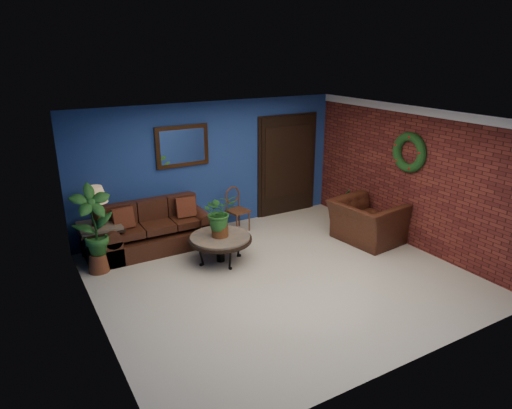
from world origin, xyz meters
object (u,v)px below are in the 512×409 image
table_lamp (96,201)px  armchair (367,222)px  sofa (156,233)px  end_table (100,233)px  side_chair (236,206)px  coffee_table (220,239)px

table_lamp → armchair: bearing=-20.4°
sofa → end_table: 0.98m
table_lamp → side_chair: (2.61, 0.06, -0.56)m
table_lamp → armchair: table_lamp is taller
end_table → armchair: 4.75m
table_lamp → side_chair: 2.67m
sofa → table_lamp: 1.23m
table_lamp → sofa: bearing=1.4°
coffee_table → side_chair: size_ratio=1.23×
sofa → end_table: sofa is taller
coffee_table → sofa: bearing=125.1°
sofa → side_chair: 1.67m
coffee_table → armchair: 2.79m
armchair → side_chair: bearing=40.6°
sofa → table_lamp: table_lamp is taller
sofa → armchair: 3.88m
coffee_table → end_table: size_ratio=1.52×
armchair → coffee_table: bearing=71.5°
end_table → sofa: bearing=1.4°
side_chair → table_lamp: bearing=170.2°
coffee_table → armchair: size_ratio=0.90×
coffee_table → end_table: 2.03m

